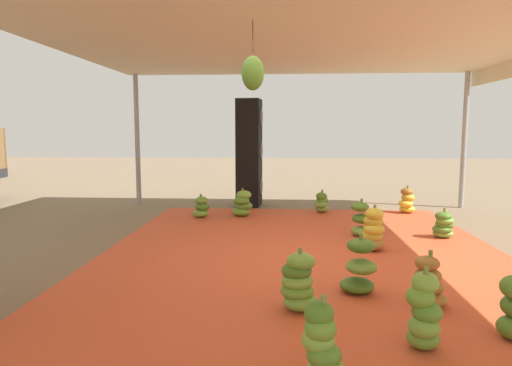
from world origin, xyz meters
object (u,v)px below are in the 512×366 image
Objects in this scene: banana_bunch_6 at (359,268)px; banana_bunch_8 at (299,283)px; banana_bunch_3 at (424,314)px; banana_bunch_7 at (322,203)px; banana_bunch_0 at (201,208)px; speaker_stack at (249,153)px; banana_bunch_11 at (429,283)px; banana_bunch_10 at (373,230)px; banana_bunch_5 at (361,220)px; banana_bunch_9 at (407,201)px; banana_bunch_12 at (322,344)px; banana_bunch_1 at (443,225)px; banana_bunch_2 at (243,204)px.

banana_bunch_8 is (-0.42, 0.59, -0.01)m from banana_bunch_6.
banana_bunch_6 is 1.06× the size of banana_bunch_8.
banana_bunch_7 is at bearing 3.05° from banana_bunch_3.
banana_bunch_0 is 4.18m from banana_bunch_6.
banana_bunch_8 is at bearing -170.95° from speaker_stack.
banana_bunch_0 is at bearing 35.52° from banana_bunch_11.
banana_bunch_6 is at bearing 164.51° from banana_bunch_10.
banana_bunch_3 is 1.20× the size of banana_bunch_11.
banana_bunch_7 is (5.27, 0.28, -0.08)m from banana_bunch_3.
banana_bunch_5 is 2.94m from banana_bunch_8.
banana_bunch_5 is 1.10× the size of banana_bunch_11.
banana_bunch_12 reaches higher than banana_bunch_9.
banana_bunch_8 is 1.08× the size of banana_bunch_11.
speaker_stack is at bearing -29.41° from banana_bunch_0.
banana_bunch_12 is (-0.44, 0.74, -0.02)m from banana_bunch_3.
banana_bunch_1 is 4.08m from speaker_stack.
banana_bunch_5 is at bearing -126.40° from banana_bunch_2.
banana_bunch_12 reaches higher than banana_bunch_1.
banana_bunch_11 is at bearing 158.60° from banana_bunch_1.
speaker_stack reaches higher than banana_bunch_5.
speaker_stack reaches higher than banana_bunch_0.
banana_bunch_9 is 0.24× the size of speaker_stack.
speaker_stack is (6.42, 0.96, 0.84)m from banana_bunch_12.
banana_bunch_7 is 2.67m from banana_bunch_10.
banana_bunch_9 reaches higher than banana_bunch_2.
banana_bunch_3 is 1.08m from banana_bunch_8.
banana_bunch_10 reaches higher than banana_bunch_11.
banana_bunch_1 is 1.16m from banana_bunch_5.
banana_bunch_5 is 1.28× the size of banana_bunch_7.
banana_bunch_5 reaches higher than banana_bunch_11.
banana_bunch_3 is at bearing 166.20° from banana_bunch_9.
banana_bunch_0 is 0.78× the size of banana_bunch_12.
banana_bunch_2 is at bearing 178.62° from speaker_stack.
banana_bunch_11 reaches higher than banana_bunch_7.
banana_bunch_9 is at bearing -23.10° from banana_bunch_10.
banana_bunch_1 is 2.76m from banana_bunch_11.
banana_bunch_12 is (-3.08, 0.91, -0.02)m from banana_bunch_10.
banana_bunch_9 is 4.62m from banana_bunch_11.
banana_bunch_7 is 0.20× the size of speaker_stack.
banana_bunch_3 is at bearing -59.50° from banana_bunch_12.
banana_bunch_7 is 1.83m from speaker_stack.
banana_bunch_3 reaches higher than banana_bunch_10.
banana_bunch_6 reaches higher than banana_bunch_0.
banana_bunch_9 reaches higher than banana_bunch_1.
banana_bunch_11 is (-4.46, -0.58, 0.03)m from banana_bunch_7.
banana_bunch_0 is 0.70× the size of banana_bunch_3.
banana_bunch_9 is at bearing -13.80° from banana_bunch_3.
banana_bunch_6 is 1.61m from banana_bunch_10.
banana_bunch_11 is at bearing -144.48° from banana_bunch_0.
speaker_stack is (5.32, 0.85, 0.85)m from banana_bunch_8.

